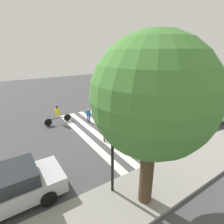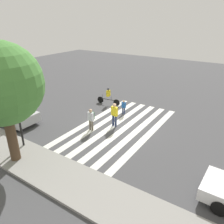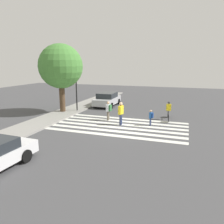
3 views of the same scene
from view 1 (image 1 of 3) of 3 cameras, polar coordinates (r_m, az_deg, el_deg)
The scene contains 11 objects.
ground_plane at distance 13.82m, azimuth -0.26°, elevation -5.47°, with size 60.00×60.00×0.00m, color #444447.
sidewalk_curb at distance 9.89m, azimuth 20.82°, elevation -17.77°, with size 36.00×2.50×0.14m.
crosswalk_stripes at distance 13.82m, azimuth -0.26°, elevation -5.46°, with size 5.10×10.00×0.01m.
traffic_light at distance 6.59m, azimuth -0.43°, elevation -2.83°, with size 0.60×0.50×4.80m.
street_tree at distance 5.85m, azimuth 13.13°, elevation 4.57°, with size 4.13×4.13×6.51m.
pedestrian_adult_blue_shirt at distance 11.66m, azimuth -2.24°, elevation -5.39°, with size 0.47×0.41×1.60m.
pedestrian_adult_yellow_jacket at distance 14.94m, azimuth -7.72°, elevation -0.69°, with size 0.36×0.30×1.23m.
pedestrian_adult_tall_backpack at distance 13.22m, azimuth -1.45°, elevation -1.94°, with size 0.53×0.33×1.79m.
cyclist_near_curb at distance 15.16m, azimuth -17.41°, elevation -0.58°, with size 2.28×0.42×1.58m.
car_parked_silver_sedan at distance 17.98m, azimuth 31.24°, elevation 0.02°, with size 4.83×2.22×1.35m.
car_parked_far_curb at distance 8.52m, azimuth -31.57°, elevation -20.62°, with size 4.42×2.16×1.51m.
Camera 1 is at (6.77, 10.51, 5.88)m, focal length 28.00 mm.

